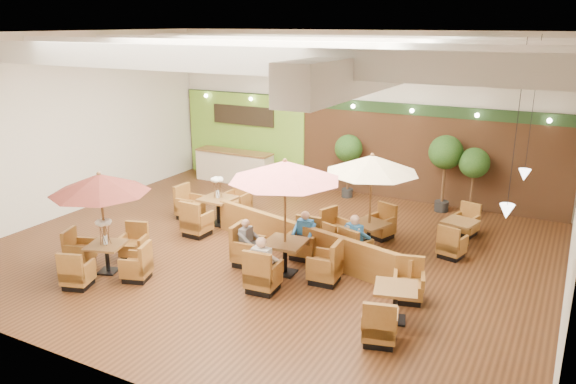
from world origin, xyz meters
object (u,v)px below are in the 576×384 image
Objects in this scene: diner_0 at (263,259)px; diner_3 at (356,234)px; booth_divider at (304,242)px; table_0 at (102,205)px; table_3 at (210,208)px; table_5 at (459,234)px; topiary_0 at (348,151)px; table_4 at (395,304)px; table_2 at (369,181)px; service_counter at (234,167)px; table_1 at (285,197)px; diner_2 at (248,237)px; diner_1 at (304,230)px; diner_4 at (356,235)px; topiary_1 at (446,155)px; topiary_2 at (474,166)px.

diner_0 reaches higher than diner_3.
booth_divider is 2.12m from diner_0.
table_0 is 4.18m from table_3.
table_5 is 5.21m from topiary_0.
table_4 is 3.25× the size of diner_3.
table_0 is 1.19× the size of topiary_0.
booth_divider is 2.37× the size of table_4.
table_4 is 4.62m from table_5.
table_2 is 3.71m from diner_0.
service_counter is 1.06× the size of table_1.
table_2 is at bearing -133.14° from table_5.
diner_0 is 1.15× the size of diner_2.
diner_3 is at bearing 61.66° from diner_0.
diner_1 is at bearing -79.33° from topiary_0.
table_2 is at bearing -136.58° from diner_1.
diner_2 is at bearing -126.07° from table_5.
table_3 is at bearing -65.96° from service_counter.
diner_0 is at bearing -101.14° from diner_4.
table_3 is 1.14× the size of topiary_1.
booth_divider is at bearing -113.73° from table_2.
topiary_0 is 2.57× the size of diner_0.
diner_0 is at bearing -5.09° from table_0.
diner_2 reaches higher than table_5.
service_counter is 1.39× the size of topiary_0.
topiary_0 is 4.08m from topiary_2.
table_5 is (2.10, 1.39, -1.54)m from table_2.
diner_1 is at bearing -141.41° from diner_3.
booth_divider is 8.56× the size of diner_2.
table_4 is at bearing -80.44° from table_5.
topiary_1 is (5.98, 8.29, 0.12)m from table_0.
table_4 is 1.06× the size of table_5.
table_2 is 4.49m from topiary_2.
diner_4 is at bearing -6.64° from table_3.
topiary_1 is 7.22m from diner_2.
diner_2 reaches higher than table_4.
table_1 is at bearing -74.76° from booth_divider.
table_4 is at bearing -83.86° from topiary_1.
table_1 is at bearing -116.20° from diner_4.
table_5 is at bearing 20.22° from table_0.
topiary_0 is 0.89× the size of topiary_1.
topiary_1 reaches higher than diner_4.
topiary_2 is (8.52, 0.20, 1.01)m from service_counter.
booth_divider is 2.50× the size of table_5.
table_2 is at bearing 22.13° from table_0.
table_1 is at bearing -118.27° from table_5.
table_5 is at bearing -15.78° from service_counter.
diner_1 is at bearing 135.45° from diner_2.
service_counter is 8.25m from diner_3.
topiary_1 is (3.21, 0.00, 0.21)m from topiary_0.
table_1 is at bearing 86.29° from diner_1.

